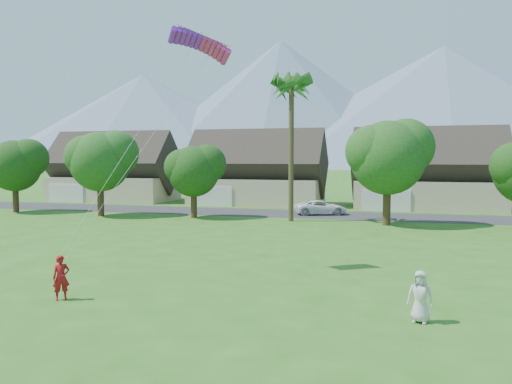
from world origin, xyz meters
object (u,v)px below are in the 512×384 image
(kite_flyer, at_px, (61,278))
(watcher, at_px, (420,297))
(parked_car, at_px, (321,207))
(parafoil_kite, at_px, (201,42))

(kite_flyer, xyz_separation_m, watcher, (13.23, 0.94, 0.00))
(kite_flyer, height_order, parked_car, kite_flyer)
(parked_car, bearing_deg, kite_flyer, 149.57)
(kite_flyer, distance_m, watcher, 13.26)
(parafoil_kite, bearing_deg, parked_car, 56.61)
(kite_flyer, bearing_deg, parked_car, 36.46)
(parked_car, xyz_separation_m, parafoil_kite, (-2.43, -24.55, 10.38))
(parafoil_kite, bearing_deg, watcher, -57.64)
(kite_flyer, xyz_separation_m, parafoil_kite, (3.16, 6.74, 10.21))
(parafoil_kite, bearing_deg, kite_flyer, -142.88)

